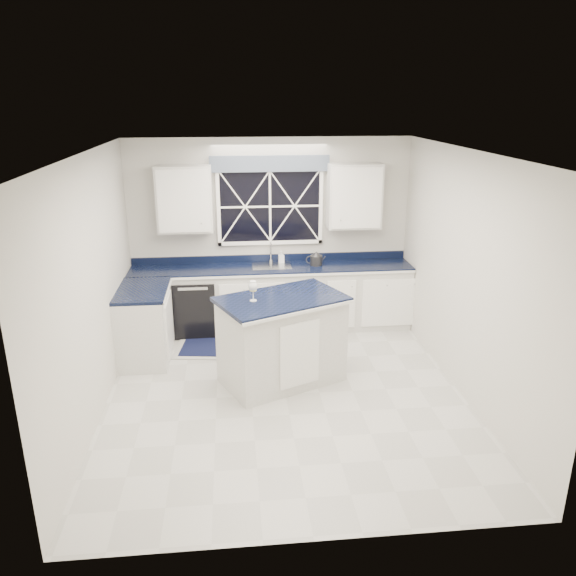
{
  "coord_description": "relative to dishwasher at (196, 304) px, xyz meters",
  "views": [
    {
      "loc": [
        -0.55,
        -5.64,
        3.23
      ],
      "look_at": [
        0.07,
        0.4,
        1.15
      ],
      "focal_mm": 35.0,
      "sensor_mm": 36.0,
      "label": 1
    }
  ],
  "objects": [
    {
      "name": "island",
      "position": [
        1.09,
        -1.6,
        0.12
      ],
      "size": [
        1.63,
        1.36,
        1.05
      ],
      "rotation": [
        0.0,
        0.0,
        0.43
      ],
      "color": "silver",
      "rests_on": "ground"
    },
    {
      "name": "rug",
      "position": [
        0.44,
        -0.6,
        -0.4
      ],
      "size": [
        1.45,
        1.0,
        0.02
      ],
      "rotation": [
        0.0,
        0.0,
        -0.13
      ],
      "color": "#A8A8A3",
      "rests_on": "ground"
    },
    {
      "name": "dishwasher",
      "position": [
        0.0,
        0.0,
        0.0
      ],
      "size": [
        0.6,
        0.58,
        0.82
      ],
      "primitive_type": "cube",
      "color": "black",
      "rests_on": "ground"
    },
    {
      "name": "faucet",
      "position": [
        1.1,
        0.19,
        0.69
      ],
      "size": [
        0.05,
        0.2,
        0.3
      ],
      "color": "#B2B2B4",
      "rests_on": "countertop"
    },
    {
      "name": "base_cabinets",
      "position": [
        0.77,
        -0.17,
        0.04
      ],
      "size": [
        3.99,
        1.6,
        0.9
      ],
      "color": "silver",
      "rests_on": "ground"
    },
    {
      "name": "wine_glass",
      "position": [
        0.77,
        -1.67,
        0.8
      ],
      "size": [
        0.1,
        0.1,
        0.23
      ],
      "color": "white",
      "rests_on": "island"
    },
    {
      "name": "upper_cabinets",
      "position": [
        1.1,
        0.13,
        1.49
      ],
      "size": [
        3.1,
        0.34,
        0.9
      ],
      "color": "silver",
      "rests_on": "ground"
    },
    {
      "name": "countertop",
      "position": [
        1.1,
        0.0,
        0.51
      ],
      "size": [
        3.98,
        0.64,
        0.04
      ],
      "primitive_type": "cube",
      "color": "black",
      "rests_on": "base_cabinets"
    },
    {
      "name": "ground",
      "position": [
        1.1,
        -1.95,
        -0.41
      ],
      "size": [
        4.5,
        4.5,
        0.0
      ],
      "primitive_type": "plane",
      "color": "beige",
      "rests_on": "ground"
    },
    {
      "name": "kettle",
      "position": [
        1.73,
        0.01,
        0.62
      ],
      "size": [
        0.29,
        0.18,
        0.2
      ],
      "rotation": [
        0.0,
        0.0,
        -0.06
      ],
      "color": "#2B2B2E",
      "rests_on": "countertop"
    },
    {
      "name": "soap_bottle",
      "position": [
        1.25,
        0.19,
        0.62
      ],
      "size": [
        0.09,
        0.09,
        0.17
      ],
      "primitive_type": "imported",
      "rotation": [
        0.0,
        0.0,
        0.11
      ],
      "color": "silver",
      "rests_on": "countertop"
    },
    {
      "name": "window",
      "position": [
        1.1,
        0.25,
        1.42
      ],
      "size": [
        1.65,
        0.09,
        1.26
      ],
      "color": "black",
      "rests_on": "ground"
    },
    {
      "name": "back_wall",
      "position": [
        1.1,
        0.3,
        0.94
      ],
      "size": [
        4.0,
        0.1,
        2.7
      ],
      "primitive_type": "cube",
      "color": "beige",
      "rests_on": "ground"
    }
  ]
}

